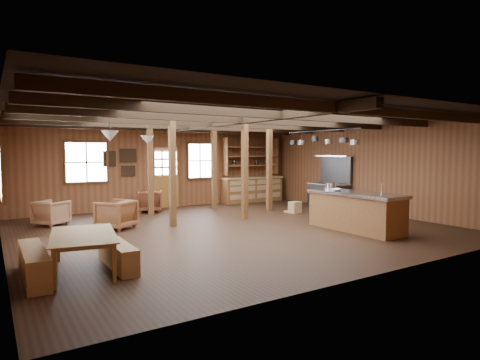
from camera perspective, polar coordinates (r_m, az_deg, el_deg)
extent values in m
cube|color=black|center=(10.18, -1.01, -6.90)|extent=(10.00, 9.00, 0.02)
cube|color=black|center=(10.04, -1.03, 9.11)|extent=(10.00, 9.00, 0.02)
cube|color=brown|center=(13.31, 17.77, 1.59)|extent=(0.02, 9.00, 2.80)
cube|color=brown|center=(14.07, -10.58, 1.83)|extent=(10.00, 0.02, 2.80)
cube|color=brown|center=(6.59, 19.72, -0.72)|extent=(10.00, 0.02, 2.80)
cube|color=black|center=(7.28, 13.60, 9.92)|extent=(9.80, 0.12, 0.18)
cube|color=black|center=(8.39, 6.15, 9.21)|extent=(9.80, 0.12, 0.18)
cube|color=black|center=(9.61, 0.53, 8.56)|extent=(9.80, 0.12, 0.18)
cube|color=black|center=(10.90, -3.78, 8.02)|extent=(9.80, 0.12, 0.18)
cube|color=black|center=(12.23, -7.15, 7.55)|extent=(9.80, 0.12, 0.18)
cube|color=black|center=(13.42, -9.52, 7.21)|extent=(9.80, 0.12, 0.18)
cube|color=black|center=(10.03, -1.03, 8.37)|extent=(0.18, 8.82, 0.18)
cube|color=#3F2212|center=(10.36, -9.59, 1.09)|extent=(0.15, 0.15, 2.80)
cube|color=#3F2212|center=(12.49, -12.63, 1.54)|extent=(0.15, 0.15, 2.80)
cube|color=#3F2212|center=(11.39, 0.68, 1.41)|extent=(0.15, 0.15, 2.80)
cube|color=#3F2212|center=(13.39, -3.72, 1.78)|extent=(0.15, 0.15, 2.80)
cube|color=#3F2212|center=(13.12, 4.18, 1.74)|extent=(0.15, 0.15, 2.80)
cube|color=brown|center=(14.07, -10.44, -1.64)|extent=(0.90, 0.06, 1.10)
cube|color=#3F2212|center=(13.86, -12.31, 0.33)|extent=(0.06, 0.08, 2.10)
cube|color=#3F2212|center=(14.21, -8.67, 0.46)|extent=(0.06, 0.08, 2.10)
cube|color=#3F2212|center=(14.00, -10.52, 4.77)|extent=(1.02, 0.08, 0.06)
cube|color=white|center=(14.00, -10.49, 2.44)|extent=(0.84, 0.02, 0.90)
cube|color=white|center=(13.27, -21.01, 2.37)|extent=(1.20, 0.02, 1.20)
cube|color=#3F2212|center=(13.27, -21.01, 2.37)|extent=(1.32, 0.06, 1.32)
cube|color=white|center=(14.54, -5.74, 2.74)|extent=(0.90, 0.02, 1.20)
cube|color=#3F2212|center=(14.54, -5.74, 2.74)|extent=(1.02, 0.06, 1.32)
cube|color=white|center=(9.07, -30.81, 1.44)|extent=(0.02, 1.20, 1.20)
cube|color=#3F2212|center=(9.07, -30.81, 1.44)|extent=(0.14, 1.24, 1.32)
cube|color=silver|center=(13.58, -15.63, 3.37)|extent=(0.50, 0.03, 0.40)
cube|color=black|center=(13.57, -15.62, 3.37)|extent=(0.55, 0.02, 0.45)
cube|color=silver|center=(13.43, -18.08, 2.88)|extent=(0.35, 0.03, 0.45)
cube|color=black|center=(13.42, -18.07, 2.88)|extent=(0.40, 0.02, 0.50)
cube|color=silver|center=(13.60, -15.59, 1.26)|extent=(0.40, 0.03, 0.30)
cube|color=black|center=(13.59, -15.58, 1.26)|extent=(0.45, 0.02, 0.35)
cube|color=brown|center=(15.44, 1.72, -1.45)|extent=(2.50, 0.55, 0.90)
cube|color=#9C7247|center=(15.39, 1.76, 0.33)|extent=(2.55, 0.60, 0.06)
cube|color=brown|center=(15.42, 1.62, 2.08)|extent=(2.30, 0.35, 0.04)
cube|color=brown|center=(15.41, 1.62, 3.38)|extent=(2.30, 0.35, 0.04)
cube|color=brown|center=(15.41, 1.62, 4.68)|extent=(2.30, 0.35, 0.04)
cube|color=brown|center=(14.81, -2.09, 3.36)|extent=(0.04, 0.35, 1.40)
cube|color=brown|center=(16.08, 5.03, 3.40)|extent=(0.04, 0.35, 1.40)
cylinder|color=#2E2E31|center=(8.86, -18.06, 8.08)|extent=(0.02, 0.02, 0.45)
cone|color=silver|center=(8.84, -18.01, 5.97)|extent=(0.36, 0.36, 0.22)
cylinder|color=#2E2E31|center=(11.20, -13.08, 7.27)|extent=(0.02, 0.02, 0.45)
cone|color=silver|center=(11.18, -13.05, 5.61)|extent=(0.36, 0.36, 0.22)
cylinder|color=#2E2E31|center=(12.26, 11.52, 6.89)|extent=(0.04, 3.00, 0.04)
cylinder|color=#2E2E31|center=(11.26, 16.05, 6.31)|extent=(0.01, 0.01, 0.30)
cylinder|color=#B8BABF|center=(11.26, 16.03, 5.20)|extent=(0.24, 0.24, 0.14)
cylinder|color=#2E2E31|center=(11.74, 14.55, 6.41)|extent=(0.01, 0.01, 0.23)
cylinder|color=#2E2E31|center=(11.73, 14.53, 5.50)|extent=(0.27, 0.27, 0.14)
cylinder|color=#2E2E31|center=(12.07, 12.47, 6.32)|extent=(0.01, 0.01, 0.25)
cylinder|color=#B8BABF|center=(12.06, 12.46, 5.38)|extent=(0.21, 0.21, 0.14)
cylinder|color=#2E2E31|center=(12.44, 10.61, 6.48)|extent=(0.01, 0.01, 0.16)
cylinder|color=#2E2E31|center=(12.44, 10.61, 5.78)|extent=(0.20, 0.20, 0.14)
cylinder|color=#2E2E31|center=(12.80, 8.76, 6.20)|extent=(0.01, 0.01, 0.26)
cylinder|color=#B8BABF|center=(12.79, 8.75, 5.30)|extent=(0.28, 0.28, 0.14)
cylinder|color=#2E2E31|center=(13.28, 7.58, 6.16)|extent=(0.01, 0.01, 0.25)
cylinder|color=#2E2E31|center=(13.28, 7.57, 5.32)|extent=(0.22, 0.22, 0.14)
cube|color=brown|center=(10.22, 16.07, -4.51)|extent=(0.81, 2.40, 0.86)
cube|color=#B8BABF|center=(10.16, 16.12, -1.89)|extent=(0.89, 2.50, 0.08)
cylinder|color=#2E2E31|center=(9.78, 18.74, -2.18)|extent=(0.44, 0.44, 0.06)
cylinder|color=#B8BABF|center=(9.92, 19.49, -1.24)|extent=(0.03, 0.03, 0.30)
cube|color=#9C7247|center=(12.74, 7.81, -3.87)|extent=(0.44, 0.34, 0.36)
cube|color=#2E2E31|center=(13.95, 12.55, -2.29)|extent=(0.73, 1.37, 0.82)
cube|color=#B8BABF|center=(13.91, 12.58, -0.53)|extent=(0.75, 1.39, 0.04)
cube|color=#2E2E31|center=(14.11, 13.53, 1.49)|extent=(0.12, 1.37, 0.91)
cube|color=#B8BABF|center=(14.01, 13.22, 3.34)|extent=(0.40, 1.46, 0.05)
imported|color=#9C7B47|center=(6.97, -21.06, -9.63)|extent=(1.24, 1.87, 0.61)
cube|color=#9C7247|center=(6.89, -27.28, -10.58)|extent=(0.32, 1.69, 0.47)
cube|color=#9C7247|center=(7.10, -17.02, -10.07)|extent=(0.29, 1.53, 0.42)
imported|color=brown|center=(10.48, -17.21, -4.70)|extent=(1.10, 1.10, 0.73)
imported|color=brown|center=(13.20, -12.67, -2.94)|extent=(0.96, 0.97, 0.69)
imported|color=brown|center=(11.60, -25.26, -4.24)|extent=(1.00, 1.00, 0.66)
cylinder|color=#B8BABF|center=(10.86, 12.72, -0.82)|extent=(0.27, 0.27, 0.16)
imported|color=silver|center=(10.22, 13.41, -1.38)|extent=(0.32, 0.32, 0.07)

